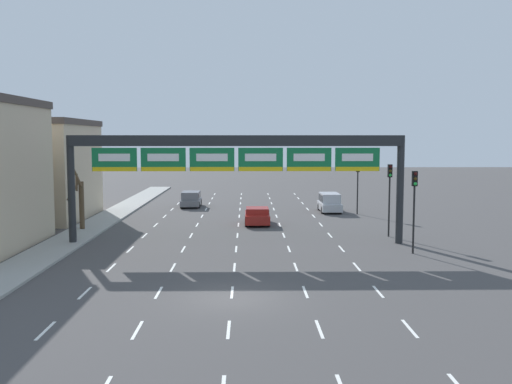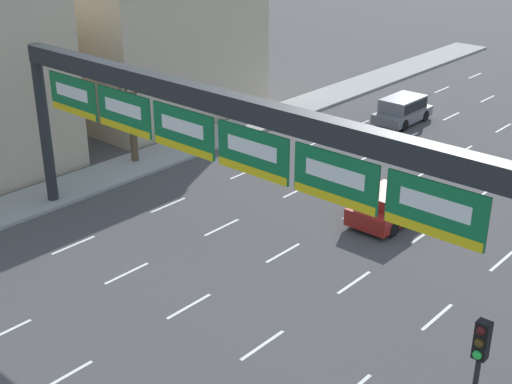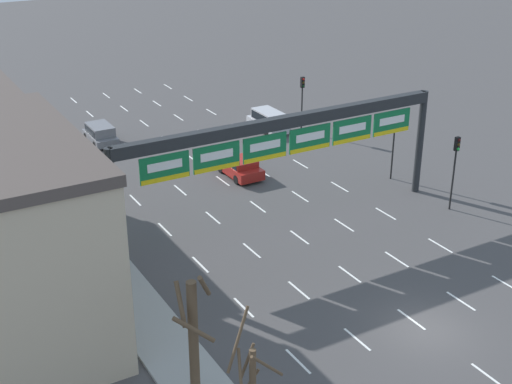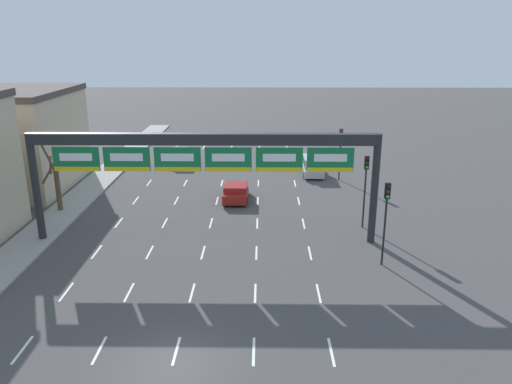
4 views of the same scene
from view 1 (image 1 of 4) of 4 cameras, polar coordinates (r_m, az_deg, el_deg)
ground_plane at (r=25.07m, az=-2.46°, el=-10.61°), size 220.00×220.00×0.00m
lane_dashes at (r=38.22m, az=-1.93°, el=-5.00°), size 13.32×67.00×0.01m
sign_gantry at (r=36.89m, az=-1.98°, el=3.74°), size 21.88×0.70×7.10m
building_far at (r=52.38m, az=-21.83°, el=2.12°), size 10.00×11.39×8.49m
suv_grey at (r=57.61m, az=-6.51°, el=-0.63°), size 1.90×3.92×1.56m
suv_silver at (r=53.84m, az=7.36°, el=-0.95°), size 1.87×4.27×1.76m
car_red at (r=45.68m, az=0.13°, el=-2.35°), size 1.98×4.03×1.37m
traffic_light_near_gantry at (r=35.16m, az=15.56°, el=-0.31°), size 0.30×0.35×4.96m
traffic_light_mid_block at (r=52.35m, az=10.15°, el=1.48°), size 0.30×0.35×4.75m
traffic_light_far_end at (r=40.83m, az=13.22°, el=0.63°), size 0.30×0.35×5.09m
tree_bare_second at (r=44.40m, az=-17.18°, el=-0.75°), size 1.34×1.76×5.08m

